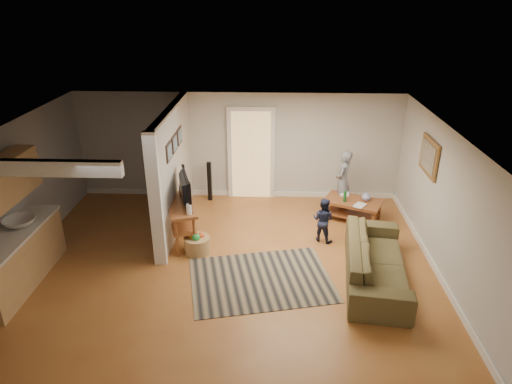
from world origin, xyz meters
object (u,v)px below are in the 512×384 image
(coffee_table, at_px, (354,204))
(tv_console, at_px, (182,207))
(sofa, at_px, (374,279))
(toddler, at_px, (322,240))
(speaker_left, at_px, (183,209))
(child, at_px, (340,209))
(speaker_right, at_px, (210,181))
(toy_basket, at_px, (197,244))

(coffee_table, distance_m, tv_console, 3.67)
(sofa, bearing_deg, coffee_table, 8.17)
(sofa, height_order, toddler, toddler)
(sofa, xyz_separation_m, coffee_table, (-0.04, 2.24, 0.36))
(speaker_left, bearing_deg, tv_console, -96.05)
(tv_console, xyz_separation_m, toddler, (2.75, 0.13, -0.75))
(child, xyz_separation_m, toddler, (-0.56, -1.43, 0.00))
(coffee_table, bearing_deg, tv_console, -163.09)
(speaker_right, bearing_deg, coffee_table, -11.38)
(tv_console, xyz_separation_m, speaker_left, (-0.07, 0.39, -0.23))
(sofa, xyz_separation_m, tv_console, (-3.53, 1.17, 0.75))
(sofa, bearing_deg, speaker_right, 53.39)
(coffee_table, xyz_separation_m, tv_console, (-3.49, -1.06, 0.39))
(speaker_left, bearing_deg, toddler, -20.96)
(sofa, xyz_separation_m, speaker_left, (-3.60, 1.56, 0.52))
(speaker_left, distance_m, toddler, 2.87)
(speaker_left, relative_size, toddler, 1.13)
(sofa, distance_m, speaker_left, 3.96)
(sofa, bearing_deg, toddler, 38.33)
(coffee_table, xyz_separation_m, child, (-0.19, 0.50, -0.36))
(speaker_right, distance_m, child, 3.10)
(toy_basket, bearing_deg, speaker_right, 91.63)
(speaker_right, bearing_deg, speaker_left, -97.84)
(coffee_table, distance_m, toy_basket, 3.50)
(sofa, xyz_separation_m, toy_basket, (-3.20, 0.75, 0.18))
(coffee_table, distance_m, child, 0.64)
(coffee_table, bearing_deg, toddler, -128.64)
(toy_basket, bearing_deg, tv_console, 128.03)
(toy_basket, xyz_separation_m, toddler, (2.41, 0.55, -0.18))
(speaker_left, xyz_separation_m, toy_basket, (0.40, -0.82, -0.34))
(speaker_left, bearing_deg, coffee_table, -4.93)
(speaker_right, bearing_deg, toddler, -32.29)
(child, bearing_deg, coffee_table, 42.42)
(toy_basket, bearing_deg, toddler, 12.93)
(coffee_table, relative_size, speaker_left, 1.31)
(speaker_right, bearing_deg, child, -3.33)
(tv_console, bearing_deg, coffee_table, -0.26)
(tv_console, relative_size, toy_basket, 2.82)
(toy_basket, bearing_deg, coffee_table, 25.22)
(sofa, xyz_separation_m, toddler, (-0.79, 1.30, 0.00))
(sofa, xyz_separation_m, speaker_right, (-3.27, 3.13, 0.47))
(speaker_right, xyz_separation_m, toddler, (2.48, -1.83, -0.47))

